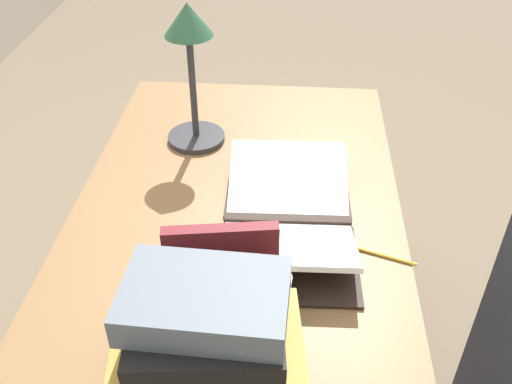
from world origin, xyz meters
TOP-DOWN VIEW (x-y plane):
  - reading_desk at (0.00, 0.00)m, footprint 1.33×0.77m
  - open_book at (-0.03, -0.12)m, footprint 0.51×0.31m
  - book_stack_tall at (-0.46, -0.01)m, footprint 0.23×0.31m
  - book_standing_upright at (-0.30, -0.01)m, footprint 0.05×0.20m
  - reading_lamp at (0.32, 0.14)m, footprint 0.16×0.16m
  - coffee_mug at (-0.28, -0.09)m, footprint 0.11×0.09m
  - pencil at (-0.12, -0.32)m, footprint 0.06×0.16m

SIDE VIEW (x-z plane):
  - reading_desk at x=0.00m, z-range 0.27..1.00m
  - pencil at x=-0.12m, z-range 0.73..0.74m
  - open_book at x=-0.03m, z-range 0.72..0.80m
  - coffee_mug at x=-0.28m, z-range 0.73..0.82m
  - book_standing_upright at x=-0.30m, z-range 0.73..0.95m
  - book_stack_tall at x=-0.46m, z-range 0.72..0.97m
  - reading_lamp at x=0.32m, z-range 0.80..1.18m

